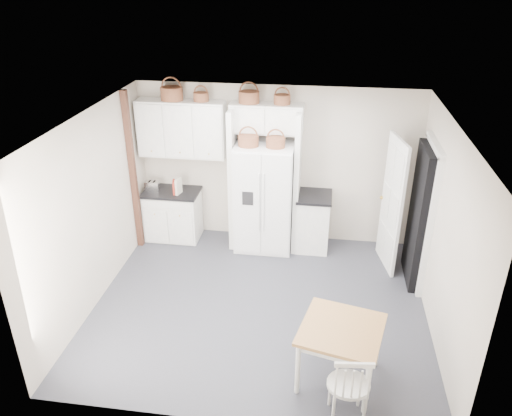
# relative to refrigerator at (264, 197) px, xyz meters

# --- Properties ---
(floor) EXTENTS (4.50, 4.50, 0.00)m
(floor) POSITION_rel_refrigerator_xyz_m (0.15, -1.64, -0.88)
(floor) COLOR #3C3D49
(floor) RESTS_ON ground
(ceiling) EXTENTS (4.50, 4.50, 0.00)m
(ceiling) POSITION_rel_refrigerator_xyz_m (0.15, -1.64, 1.72)
(ceiling) COLOR white
(ceiling) RESTS_ON wall_back
(wall_back) EXTENTS (4.50, 0.00, 4.50)m
(wall_back) POSITION_rel_refrigerator_xyz_m (0.15, 0.36, 0.42)
(wall_back) COLOR #B9AE9E
(wall_back) RESTS_ON floor
(wall_left) EXTENTS (0.00, 4.00, 4.00)m
(wall_left) POSITION_rel_refrigerator_xyz_m (-2.10, -1.64, 0.42)
(wall_left) COLOR #B9AE9E
(wall_left) RESTS_ON floor
(wall_right) EXTENTS (0.00, 4.00, 4.00)m
(wall_right) POSITION_rel_refrigerator_xyz_m (2.40, -1.64, 0.42)
(wall_right) COLOR #B9AE9E
(wall_right) RESTS_ON floor
(refrigerator) EXTENTS (0.91, 0.73, 1.76)m
(refrigerator) POSITION_rel_refrigerator_xyz_m (0.00, 0.00, 0.00)
(refrigerator) COLOR white
(refrigerator) RESTS_ON floor
(base_cab_left) EXTENTS (0.89, 0.56, 0.82)m
(base_cab_left) POSITION_rel_refrigerator_xyz_m (-1.57, 0.06, -0.47)
(base_cab_left) COLOR white
(base_cab_left) RESTS_ON floor
(base_cab_right) EXTENTS (0.51, 0.61, 0.90)m
(base_cab_right) POSITION_rel_refrigerator_xyz_m (0.80, 0.06, -0.43)
(base_cab_right) COLOR white
(base_cab_right) RESTS_ON floor
(dining_table) EXTENTS (1.03, 1.03, 0.72)m
(dining_table) POSITION_rel_refrigerator_xyz_m (1.21, -2.86, -0.52)
(dining_table) COLOR olive
(dining_table) RESTS_ON floor
(windsor_chair) EXTENTS (0.48, 0.44, 0.90)m
(windsor_chair) POSITION_rel_refrigerator_xyz_m (1.29, -3.39, -0.43)
(windsor_chair) COLOR white
(windsor_chair) RESTS_ON floor
(counter_left) EXTENTS (0.92, 0.60, 0.04)m
(counter_left) POSITION_rel_refrigerator_xyz_m (-1.57, 0.06, -0.04)
(counter_left) COLOR black
(counter_left) RESTS_ON base_cab_left
(counter_right) EXTENTS (0.55, 0.66, 0.04)m
(counter_right) POSITION_rel_refrigerator_xyz_m (0.80, 0.06, 0.04)
(counter_right) COLOR black
(counter_right) RESTS_ON base_cab_right
(toaster) EXTENTS (0.24, 0.14, 0.16)m
(toaster) POSITION_rel_refrigerator_xyz_m (-1.88, 0.05, 0.06)
(toaster) COLOR silver
(toaster) RESTS_ON counter_left
(cookbook_red) EXTENTS (0.07, 0.16, 0.23)m
(cookbook_red) POSITION_rel_refrigerator_xyz_m (-1.49, -0.02, 0.09)
(cookbook_red) COLOR #A6271A
(cookbook_red) RESTS_ON counter_left
(cookbook_cream) EXTENTS (0.07, 0.18, 0.26)m
(cookbook_cream) POSITION_rel_refrigerator_xyz_m (-1.41, -0.02, 0.11)
(cookbook_cream) COLOR beige
(cookbook_cream) RESTS_ON counter_left
(basket_upper_b) EXTENTS (0.35, 0.35, 0.20)m
(basket_upper_b) POSITION_rel_refrigerator_xyz_m (-1.48, 0.19, 1.57)
(basket_upper_b) COLOR brown
(basket_upper_b) RESTS_ON upper_cabinet
(basket_upper_c) EXTENTS (0.24, 0.24, 0.14)m
(basket_upper_c) POSITION_rel_refrigerator_xyz_m (-1.01, 0.19, 1.54)
(basket_upper_c) COLOR brown
(basket_upper_c) RESTS_ON upper_cabinet
(basket_bridge_a) EXTENTS (0.32, 0.32, 0.18)m
(basket_bridge_a) POSITION_rel_refrigerator_xyz_m (-0.27, 0.19, 1.56)
(basket_bridge_a) COLOR brown
(basket_bridge_a) RESTS_ON bridge_cabinet
(basket_bridge_b) EXTENTS (0.25, 0.25, 0.14)m
(basket_bridge_b) POSITION_rel_refrigerator_xyz_m (0.23, 0.19, 1.54)
(basket_bridge_b) COLOR brown
(basket_bridge_b) RESTS_ON bridge_cabinet
(basket_fridge_a) EXTENTS (0.31, 0.31, 0.17)m
(basket_fridge_a) POSITION_rel_refrigerator_xyz_m (-0.24, -0.10, 0.97)
(basket_fridge_a) COLOR brown
(basket_fridge_a) RESTS_ON refrigerator
(basket_fridge_b) EXTENTS (0.29, 0.29, 0.15)m
(basket_fridge_b) POSITION_rel_refrigerator_xyz_m (0.17, -0.10, 0.96)
(basket_fridge_b) COLOR brown
(basket_fridge_b) RESTS_ON refrigerator
(upper_cabinet) EXTENTS (1.40, 0.34, 0.90)m
(upper_cabinet) POSITION_rel_refrigerator_xyz_m (-1.35, 0.19, 1.02)
(upper_cabinet) COLOR white
(upper_cabinet) RESTS_ON wall_back
(bridge_cabinet) EXTENTS (1.12, 0.34, 0.45)m
(bridge_cabinet) POSITION_rel_refrigerator_xyz_m (0.00, 0.19, 1.24)
(bridge_cabinet) COLOR white
(bridge_cabinet) RESTS_ON wall_back
(fridge_panel_left) EXTENTS (0.08, 0.60, 2.30)m
(fridge_panel_left) POSITION_rel_refrigerator_xyz_m (-0.51, 0.06, 0.27)
(fridge_panel_left) COLOR white
(fridge_panel_left) RESTS_ON floor
(fridge_panel_right) EXTENTS (0.08, 0.60, 2.30)m
(fridge_panel_right) POSITION_rel_refrigerator_xyz_m (0.51, 0.06, 0.27)
(fridge_panel_right) COLOR white
(fridge_panel_right) RESTS_ON floor
(trim_post) EXTENTS (0.09, 0.09, 2.60)m
(trim_post) POSITION_rel_refrigerator_xyz_m (-2.05, -0.29, 0.42)
(trim_post) COLOR #43271B
(trim_post) RESTS_ON floor
(doorway_void) EXTENTS (0.18, 0.85, 2.05)m
(doorway_void) POSITION_rel_refrigerator_xyz_m (2.31, -0.64, 0.14)
(doorway_void) COLOR black
(doorway_void) RESTS_ON floor
(door_slab) EXTENTS (0.21, 0.79, 2.05)m
(door_slab) POSITION_rel_refrigerator_xyz_m (1.95, -0.31, 0.14)
(door_slab) COLOR white
(door_slab) RESTS_ON floor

